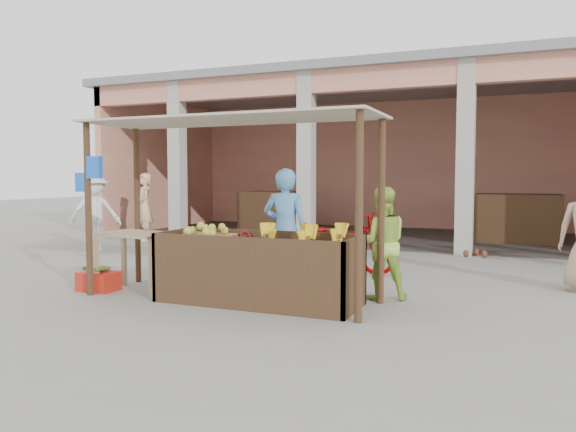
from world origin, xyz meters
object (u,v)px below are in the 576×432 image
at_px(red_crate, 99,281).
at_px(vendor_blue, 285,226).
at_px(fruit_stall, 258,272).
at_px(side_table, 137,242).
at_px(vendor_green, 381,240).
at_px(motorcycle, 340,241).

relative_size(red_crate, vendor_blue, 0.28).
relative_size(fruit_stall, side_table, 2.33).
height_order(vendor_green, motorcycle, vendor_green).
xyz_separation_m(vendor_blue, motorcycle, (0.21, 1.88, -0.40)).
height_order(fruit_stall, vendor_blue, vendor_blue).
height_order(vendor_blue, vendor_green, vendor_blue).
height_order(vendor_blue, motorcycle, vendor_blue).
xyz_separation_m(vendor_green, motorcycle, (-1.12, 1.78, -0.25)).
height_order(fruit_stall, red_crate, fruit_stall).
bearing_deg(fruit_stall, vendor_green, 31.48).
height_order(fruit_stall, motorcycle, motorcycle).
xyz_separation_m(fruit_stall, vendor_green, (1.39, 0.85, 0.39)).
bearing_deg(side_table, vendor_blue, 27.83).
distance_m(red_crate, vendor_blue, 2.79).
distance_m(fruit_stall, side_table, 1.93).
xyz_separation_m(red_crate, vendor_blue, (2.51, 0.93, 0.80)).
relative_size(vendor_blue, vendor_green, 1.19).
bearing_deg(red_crate, side_table, 19.45).
bearing_deg(red_crate, fruit_stall, 4.81).
xyz_separation_m(red_crate, vendor_green, (3.84, 1.03, 0.65)).
bearing_deg(red_crate, motorcycle, 46.64).
bearing_deg(vendor_green, red_crate, -8.53).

